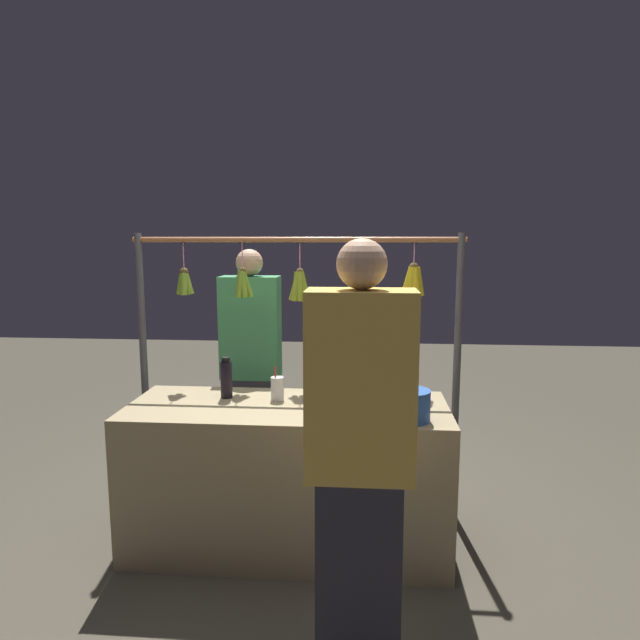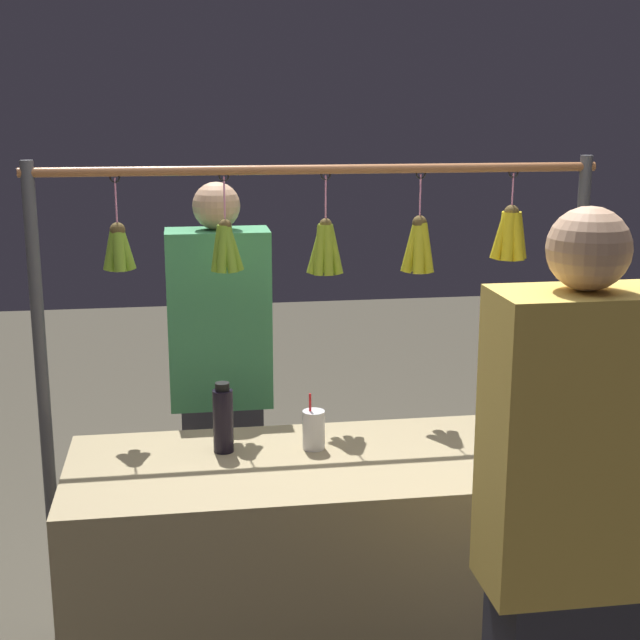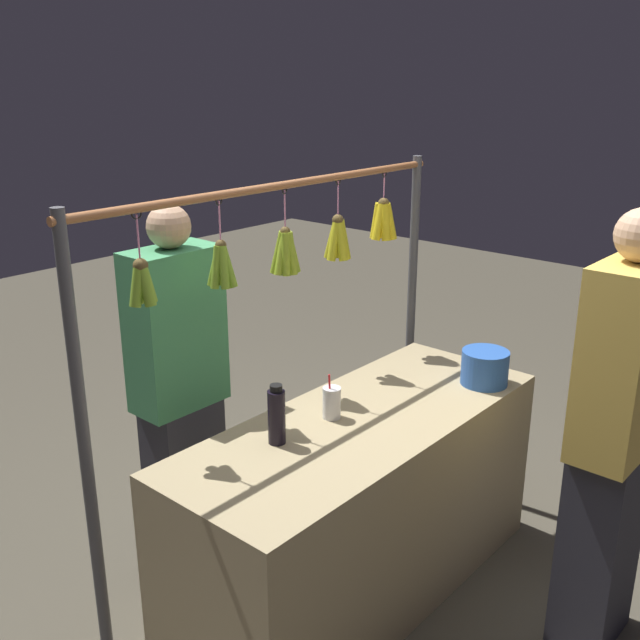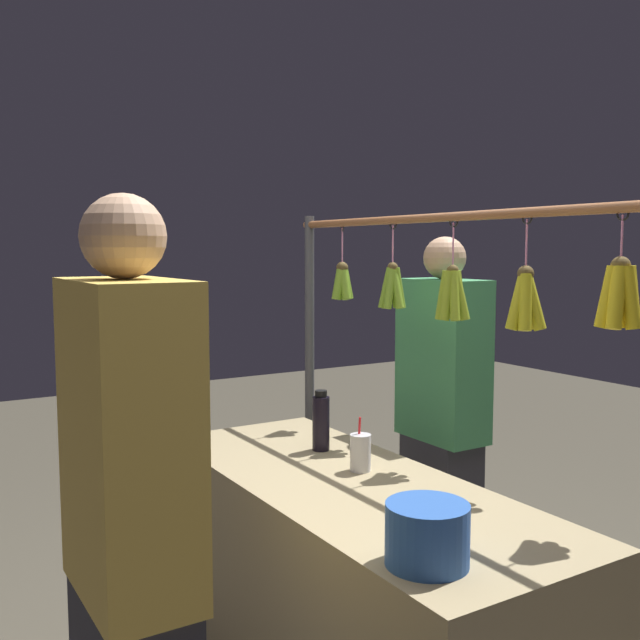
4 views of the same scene
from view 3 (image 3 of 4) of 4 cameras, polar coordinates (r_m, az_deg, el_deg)
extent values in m
plane|color=#4A4538|center=(3.36, 2.95, -20.02)|extent=(12.00, 12.00, 0.00)
cube|color=tan|center=(3.12, 3.07, -14.27)|extent=(1.71, 0.66, 0.80)
cylinder|color=#4C4C51|center=(3.85, 7.06, -0.24)|extent=(0.04, 0.04, 1.72)
cylinder|color=#4C4C51|center=(2.62, -17.72, -10.52)|extent=(0.04, 0.04, 1.72)
cylinder|color=#9E6038|center=(2.93, -3.08, 10.40)|extent=(1.98, 0.03, 0.03)
torus|color=black|center=(3.46, 5.04, 11.31)|extent=(0.04, 0.01, 0.04)
cylinder|color=pink|center=(3.47, 5.01, 10.15)|extent=(0.01, 0.01, 0.14)
sphere|color=brown|center=(3.48, 4.97, 9.02)|extent=(0.05, 0.05, 0.05)
cylinder|color=yellow|center=(3.47, 4.60, 7.59)|extent=(0.08, 0.04, 0.17)
cylinder|color=yellow|center=(3.46, 5.12, 7.56)|extent=(0.06, 0.07, 0.18)
cylinder|color=yellow|center=(3.49, 5.43, 7.62)|extent=(0.06, 0.07, 0.18)
cylinder|color=yellow|center=(3.52, 5.18, 7.73)|extent=(0.07, 0.04, 0.17)
cylinder|color=yellow|center=(3.52, 4.73, 7.74)|extent=(0.05, 0.06, 0.18)
cylinder|color=yellow|center=(3.50, 4.44, 7.69)|extent=(0.05, 0.06, 0.18)
torus|color=black|center=(3.19, 1.42, 10.78)|extent=(0.04, 0.01, 0.04)
cylinder|color=pink|center=(3.21, 1.41, 9.26)|extent=(0.01, 0.01, 0.17)
sphere|color=brown|center=(3.22, 1.40, 7.78)|extent=(0.05, 0.05, 0.05)
cylinder|color=gold|center=(3.22, 1.10, 6.18)|extent=(0.08, 0.04, 0.18)
cylinder|color=gold|center=(3.22, 1.64, 6.17)|extent=(0.05, 0.08, 0.18)
cylinder|color=gold|center=(3.24, 1.82, 6.26)|extent=(0.06, 0.06, 0.18)
cylinder|color=gold|center=(3.26, 1.39, 6.34)|extent=(0.08, 0.07, 0.18)
cylinder|color=gold|center=(3.25, 1.00, 6.29)|extent=(0.05, 0.08, 0.18)
torus|color=black|center=(2.95, -2.78, 10.11)|extent=(0.04, 0.01, 0.04)
cylinder|color=pink|center=(2.96, -2.75, 8.47)|extent=(0.01, 0.01, 0.17)
sphere|color=brown|center=(2.98, -2.72, 6.88)|extent=(0.04, 0.04, 0.04)
cylinder|color=#92AE28|center=(2.98, -3.04, 5.15)|extent=(0.08, 0.04, 0.18)
cylinder|color=#92AE28|center=(2.97, -2.63, 5.13)|extent=(0.05, 0.05, 0.18)
cylinder|color=#92AE28|center=(2.98, -2.25, 5.19)|extent=(0.04, 0.06, 0.18)
cylinder|color=#92AE28|center=(3.01, -2.18, 5.30)|extent=(0.07, 0.05, 0.18)
cylinder|color=#92AE28|center=(3.02, -2.55, 5.38)|extent=(0.07, 0.05, 0.18)
cylinder|color=#92AE28|center=(3.02, -3.03, 5.35)|extent=(0.04, 0.06, 0.18)
cylinder|color=#92AE28|center=(3.00, -3.25, 5.24)|extent=(0.06, 0.06, 0.18)
torus|color=black|center=(2.71, -7.88, 9.21)|extent=(0.04, 0.01, 0.04)
cylinder|color=pink|center=(2.73, -7.80, 7.47)|extent=(0.01, 0.01, 0.16)
sphere|color=brown|center=(2.74, -7.73, 5.79)|extent=(0.04, 0.04, 0.04)
cylinder|color=#7BA62A|center=(2.75, -8.06, 4.08)|extent=(0.06, 0.03, 0.16)
cylinder|color=#7BA62A|center=(2.74, -7.51, 4.06)|extent=(0.05, 0.06, 0.17)
cylinder|color=#7BA62A|center=(2.75, -7.18, 4.15)|extent=(0.05, 0.07, 0.17)
cylinder|color=#7BA62A|center=(2.78, -7.31, 4.27)|extent=(0.08, 0.04, 0.16)
cylinder|color=#7BA62A|center=(2.79, -7.71, 4.29)|extent=(0.05, 0.05, 0.17)
cylinder|color=#7BA62A|center=(2.77, -8.13, 4.19)|extent=(0.05, 0.07, 0.17)
torus|color=black|center=(2.49, -14.10, 8.02)|extent=(0.04, 0.02, 0.04)
cylinder|color=pink|center=(2.51, -13.95, 6.03)|extent=(0.01, 0.01, 0.17)
sphere|color=brown|center=(2.53, -13.79, 4.13)|extent=(0.05, 0.05, 0.05)
cylinder|color=#79A62B|center=(2.54, -14.04, 2.54)|extent=(0.07, 0.04, 0.14)
cylinder|color=#79A62B|center=(2.53, -13.36, 2.57)|extent=(0.04, 0.07, 0.14)
cylinder|color=#79A62B|center=(2.56, -13.33, 2.73)|extent=(0.07, 0.04, 0.14)
cylinder|color=#79A62B|center=(2.57, -13.91, 2.72)|extent=(0.04, 0.07, 0.14)
cylinder|color=black|center=(2.71, -3.39, -7.56)|extent=(0.07, 0.07, 0.21)
cylinder|color=black|center=(2.66, -3.44, -5.31)|extent=(0.05, 0.05, 0.02)
cylinder|color=#2A57AC|center=(3.29, 12.70, -3.62)|extent=(0.21, 0.21, 0.15)
cylinder|color=silver|center=(2.90, 0.92, -6.46)|extent=(0.07, 0.07, 0.13)
cylinder|color=red|center=(2.88, 0.78, -6.00)|extent=(0.01, 0.02, 0.19)
cube|color=#2D2D38|center=(3.35, -10.40, -12.40)|extent=(0.31, 0.21, 0.77)
cube|color=#3F8C59|center=(3.05, -11.18, -0.69)|extent=(0.38, 0.21, 0.67)
sphere|color=tan|center=(2.94, -11.69, 7.14)|extent=(0.18, 0.18, 0.18)
cube|color=#2D2D38|center=(3.09, 20.86, -16.01)|extent=(0.32, 0.22, 0.80)
cube|color=gold|center=(2.75, 22.64, -2.94)|extent=(0.40, 0.22, 0.70)
camera|label=1|loc=(2.79, 65.39, -0.94)|focal=30.62mm
camera|label=2|loc=(1.95, 73.66, -0.73)|focal=51.22mm
camera|label=4|loc=(4.05, 36.73, 7.46)|focal=40.35mm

